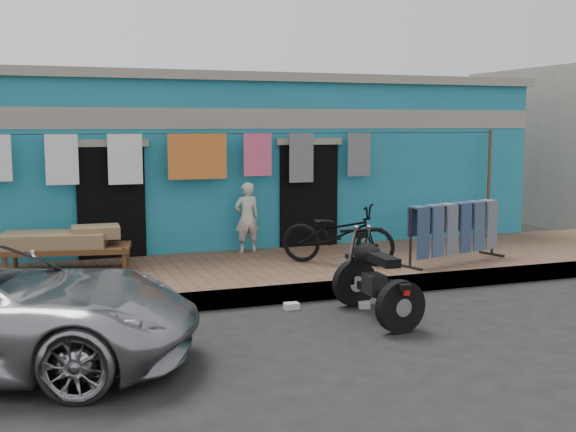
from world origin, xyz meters
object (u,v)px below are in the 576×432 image
object	(u,v)px
bicycle	(338,227)
jeans_rack	(454,231)
seated_person	(247,217)
charpoy	(68,250)
motorcycle	(376,276)

from	to	relation	value
bicycle	jeans_rack	xyz separation A→B (m)	(1.84, -0.45, -0.09)
seated_person	jeans_rack	xyz separation A→B (m)	(2.89, -1.94, -0.12)
charpoy	jeans_rack	size ratio (longest dim) A/B	0.99
seated_person	jeans_rack	size ratio (longest dim) A/B	0.59
bicycle	motorcycle	bearing A→B (deg)	-154.26
motorcycle	charpoy	size ratio (longest dim) A/B	0.83
charpoy	jeans_rack	bearing A→B (deg)	-12.57
motorcycle	jeans_rack	xyz separation A→B (m)	(2.33, 1.86, 0.19)
charpoy	jeans_rack	xyz separation A→B (m)	(5.89, -1.31, 0.17)
bicycle	charpoy	xyz separation A→B (m)	(-4.05, 0.86, -0.26)
seated_person	bicycle	xyz separation A→B (m)	(1.05, -1.49, -0.02)
seated_person	jeans_rack	world-z (taller)	seated_person
seated_person	motorcycle	xyz separation A→B (m)	(0.56, -3.80, -0.31)
motorcycle	jeans_rack	bearing A→B (deg)	40.03
bicycle	motorcycle	distance (m)	2.38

